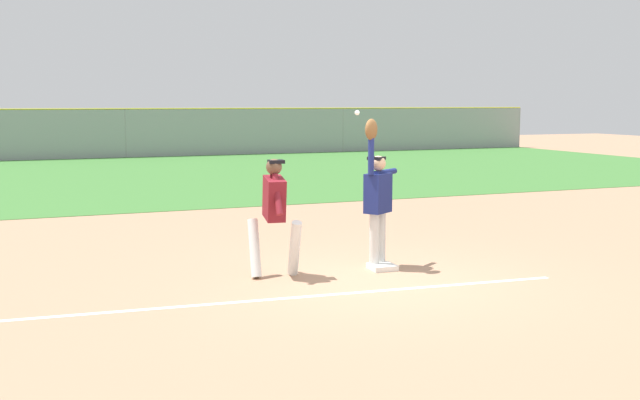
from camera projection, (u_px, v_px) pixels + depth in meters
The scene contains 12 objects.
ground_plane at pixel (373, 280), 10.82m from camera, with size 78.13×78.13×0.00m, color tan.
outfield_grass at pixel (162, 175), 26.33m from camera, with size 43.30×17.95×0.01m, color #3D7533.
chalk_foul_line at pixel (120, 311), 9.16m from camera, with size 12.00×0.10×0.01m, color white.
first_base at pixel (382, 267), 11.46m from camera, with size 0.38×0.38×0.08m, color white.
fielder at pixel (377, 195), 11.46m from camera, with size 0.80×0.60×2.28m.
runner at pixel (274, 209), 10.86m from camera, with size 0.74×0.85×1.72m.
baseball at pixel (357, 113), 11.22m from camera, with size 0.07×0.07×0.07m, color white.
outfield_fence at pixel (126, 133), 34.45m from camera, with size 43.38×0.08×2.25m.
parked_car_white at pixel (16, 141), 36.01m from camera, with size 4.53×2.37×1.25m.
parked_car_blue at pixel (106, 140), 37.01m from camera, with size 4.45×2.21×1.25m.
parked_car_green at pixel (198, 138), 38.70m from camera, with size 4.44×2.19×1.25m.
parked_car_red at pixel (288, 136), 40.97m from camera, with size 4.49×2.30×1.25m.
Camera 1 is at (-4.66, -9.53, 2.52)m, focal length 42.45 mm.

